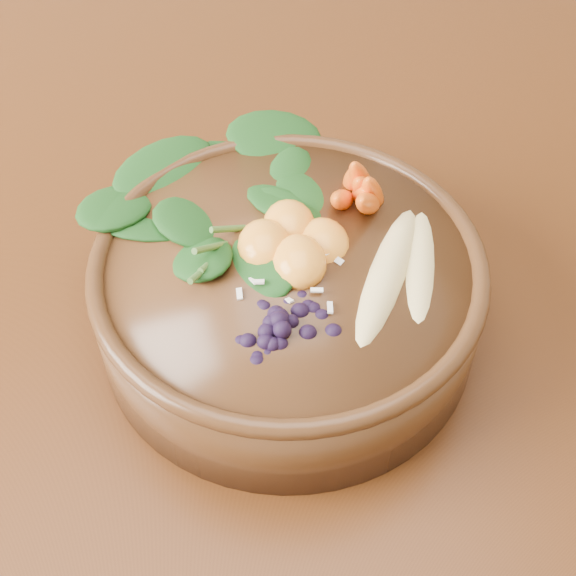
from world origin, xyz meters
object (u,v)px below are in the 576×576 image
at_px(dining_table, 143,293).
at_px(stoneware_bowl, 288,297).
at_px(carrot_cluster, 371,156).
at_px(mandarin_cluster, 294,229).
at_px(blueberry_pile, 280,307).
at_px(kale_heap, 240,179).
at_px(banana_halves, 406,256).

xyz_separation_m(dining_table, stoneware_bowl, (0.13, -0.13, 0.13)).
distance_m(dining_table, carrot_cluster, 0.30).
height_order(mandarin_cluster, blueberry_pile, blueberry_pile).
bearing_deg(kale_heap, blueberry_pile, -81.66).
bearing_deg(blueberry_pile, mandarin_cluster, 77.28).
bearing_deg(kale_heap, stoneware_bowl, -66.59).
bearing_deg(carrot_cluster, banana_halves, -66.94).
height_order(stoneware_bowl, banana_halves, banana_halves).
distance_m(kale_heap, banana_halves, 0.14).
bearing_deg(dining_table, banana_halves, -34.53).
bearing_deg(banana_halves, mandarin_cluster, 170.25).
bearing_deg(carrot_cluster, dining_table, 174.91).
distance_m(stoneware_bowl, carrot_cluster, 0.12).
height_order(stoneware_bowl, blueberry_pile, blueberry_pile).
bearing_deg(dining_table, kale_heap, -31.57).
bearing_deg(dining_table, blueberry_pile, -57.86).
height_order(dining_table, carrot_cluster, carrot_cluster).
bearing_deg(mandarin_cluster, carrot_cluster, 36.74).
xyz_separation_m(stoneware_bowl, mandarin_cluster, (0.01, 0.02, 0.06)).
xyz_separation_m(kale_heap, carrot_cluster, (0.10, -0.01, 0.02)).
relative_size(kale_heap, mandarin_cluster, 2.07).
distance_m(carrot_cluster, banana_halves, 0.09).
bearing_deg(banana_halves, blueberry_pile, -141.51).
distance_m(carrot_cluster, blueberry_pile, 0.15).
distance_m(stoneware_bowl, blueberry_pile, 0.08).
relative_size(carrot_cluster, mandarin_cluster, 0.87).
relative_size(kale_heap, banana_halves, 1.21).
xyz_separation_m(dining_table, mandarin_cluster, (0.14, -0.11, 0.19)).
bearing_deg(stoneware_bowl, banana_halves, -10.71).
xyz_separation_m(stoneware_bowl, blueberry_pile, (-0.01, -0.06, 0.06)).
distance_m(dining_table, banana_halves, 0.32).
relative_size(carrot_cluster, blueberry_pile, 0.60).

